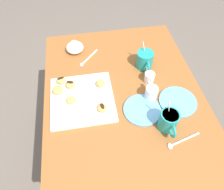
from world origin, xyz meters
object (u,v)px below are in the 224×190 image
Objects in this scene: dining_table at (123,110)px; saucer_sky_right at (142,110)px; pastry_plate_square at (82,99)px; beignet_4 at (100,83)px; beignet_3 at (71,100)px; cream_pitcher_white at (151,92)px; ice_cream_bowl at (75,47)px; coffee_mug_teal_right at (169,121)px; coffee_mug_teal_left at (145,59)px; saucer_sky_left at (178,101)px; beignet_0 at (61,80)px; chocolate_sauce_pitcher at (149,77)px; beignet_1 at (102,108)px; beignet_2 at (71,84)px; beignet_5 at (58,90)px.

saucer_sky_right is at bearing 34.77° from dining_table.
pastry_plate_square is at bearing -93.59° from dining_table.
dining_table is 0.21m from beignet_4.
saucer_sky_right is 3.71× the size of beignet_3.
cream_pitcher_white is 0.38m from beignet_3.
saucer_sky_right is (0.11, 0.27, -0.00)m from pastry_plate_square.
ice_cream_bowl is at bearing -159.69° from beignet_4.
coffee_mug_teal_right is 3.18× the size of beignet_3.
coffee_mug_teal_left reaches higher than saucer_sky_right.
ice_cream_bowl is 0.56× the size of saucer_sky_left.
cream_pitcher_white reaches higher than saucer_sky_left.
saucer_sky_left is 0.18m from saucer_sky_right.
beignet_0 is (-0.16, -0.43, -0.01)m from cream_pitcher_white.
dining_table is 0.17m from saucer_sky_right.
beignet_0 is at bearing -141.22° from pastry_plate_square.
cream_pitcher_white is at bearing -11.89° from chocolate_sauce_pitcher.
beignet_0 reaches higher than beignet_3.
beignet_0 is (-0.05, -0.45, 0.00)m from chocolate_sauce_pitcher.
beignet_3 is at bearing -90.28° from dining_table.
beignet_1 is (0.04, -0.24, -0.01)m from cream_pitcher_white.
ice_cream_bowl is 0.38m from beignet_3.
coffee_mug_teal_left reaches higher than saucer_sky_left.
beignet_0 reaches higher than saucer_sky_left.
coffee_mug_teal_left is at bearing 113.51° from beignet_4.
coffee_mug_teal_right is at bearing 64.22° from beignet_3.
coffee_mug_teal_left reaches higher than ice_cream_bowl.
dining_table is 0.32m from beignet_2.
pastry_plate_square is 3.00× the size of ice_cream_bowl.
beignet_2 is at bearing -96.37° from beignet_4.
beignet_4 is at bearing -136.80° from coffee_mug_teal_right.
cream_pitcher_white is 2.17× the size of beignet_0.
ice_cream_bowl reaches higher than beignet_0.
chocolate_sauce_pitcher is (-0.11, 0.02, -0.01)m from cream_pitcher_white.
coffee_mug_teal_left is at bearing 116.48° from pastry_plate_square.
beignet_4 is at bearing -89.54° from chocolate_sauce_pitcher.
coffee_mug_teal_left is at bearing 142.05° from dining_table.
beignet_0 is at bearing -113.56° from dining_table.
beignet_1 is (0.08, 0.09, 0.02)m from pastry_plate_square.
beignet_1 is (-0.01, -0.37, 0.03)m from saucer_sky_left.
beignet_5 is (0.31, -0.10, -0.00)m from ice_cream_bowl.
saucer_sky_left is 3.76× the size of beignet_0.
beignet_5 reaches higher than saucer_sky_left.
cream_pitcher_white is 0.58× the size of saucer_sky_left.
dining_table is 0.47m from ice_cream_bowl.
cream_pitcher_white reaches higher than beignet_1.
beignet_1 is at bearing -79.89° from cream_pitcher_white.
cream_pitcher_white is 1.93× the size of beignet_5.
saucer_sky_right is at bearing 58.51° from beignet_0.
beignet_1 is (-0.13, -0.27, -0.02)m from coffee_mug_teal_right.
beignet_1 is at bearing -45.98° from coffee_mug_teal_left.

